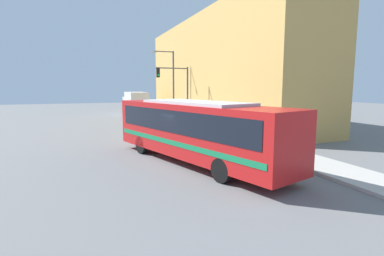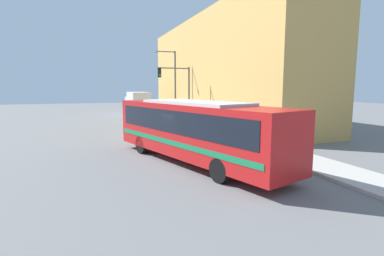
{
  "view_description": "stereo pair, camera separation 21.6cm",
  "coord_description": "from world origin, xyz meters",
  "views": [
    {
      "loc": [
        -5.13,
        -14.64,
        3.83
      ],
      "look_at": [
        1.33,
        2.14,
        1.35
      ],
      "focal_mm": 28.0,
      "sensor_mm": 36.0,
      "label": 1
    },
    {
      "loc": [
        -4.92,
        -14.72,
        3.83
      ],
      "look_at": [
        1.33,
        2.14,
        1.35
      ],
      "focal_mm": 28.0,
      "sensor_mm": 36.0,
      "label": 2
    }
  ],
  "objects": [
    {
      "name": "delivery_truck",
      "position": [
        2.58,
        27.88,
        1.68
      ],
      "size": [
        2.38,
        8.05,
        3.09
      ],
      "color": "silver",
      "rests_on": "ground_plane"
    },
    {
      "name": "sidewalk",
      "position": [
        5.74,
        20.0,
        0.07
      ],
      "size": [
        2.48,
        70.0,
        0.15
      ],
      "color": "#B7B2A8",
      "rests_on": "ground_plane"
    },
    {
      "name": "building_facade",
      "position": [
        9.98,
        16.98,
        5.7
      ],
      "size": [
        6.0,
        31.97,
        11.41
      ],
      "color": "tan",
      "rests_on": "ground_plane"
    },
    {
      "name": "parking_meter",
      "position": [
        5.1,
        9.54,
        1.09
      ],
      "size": [
        0.14,
        0.14,
        1.41
      ],
      "color": "#47474C",
      "rests_on": "sidewalk"
    },
    {
      "name": "fire_hydrant",
      "position": [
        5.1,
        4.3,
        0.54
      ],
      "size": [
        0.22,
        0.3,
        0.78
      ],
      "color": "red",
      "rests_on": "sidewalk"
    },
    {
      "name": "city_bus",
      "position": [
        0.33,
        -0.86,
        1.81
      ],
      "size": [
        5.67,
        11.73,
        3.12
      ],
      "rotation": [
        0.0,
        0.0,
        0.29
      ],
      "color": "red",
      "rests_on": "ground_plane"
    },
    {
      "name": "street_lamp",
      "position": [
        5.03,
        18.5,
        4.68
      ],
      "size": [
        2.56,
        0.28,
        7.69
      ],
      "color": "#47474C",
      "rests_on": "sidewalk"
    },
    {
      "name": "traffic_light_pole",
      "position": [
        4.17,
        13.55,
        3.98
      ],
      "size": [
        3.28,
        0.35,
        5.62
      ],
      "color": "#47474C",
      "rests_on": "sidewalk"
    },
    {
      "name": "ground_plane",
      "position": [
        0.0,
        0.0,
        0.0
      ],
      "size": [
        120.0,
        120.0,
        0.0
      ],
      "primitive_type": "plane",
      "color": "slate"
    }
  ]
}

